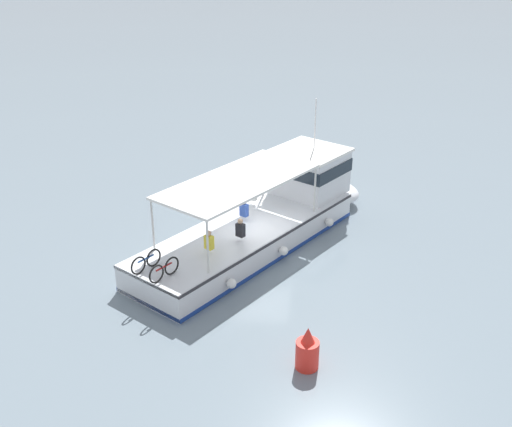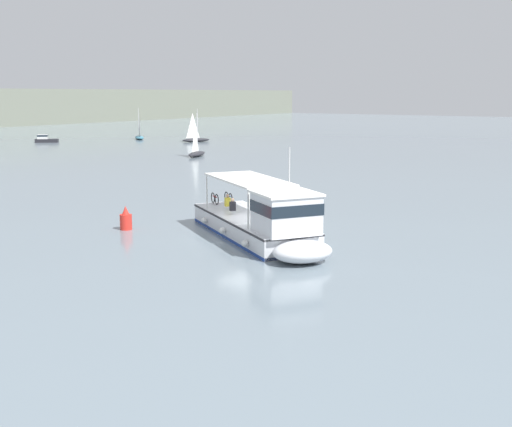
% 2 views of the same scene
% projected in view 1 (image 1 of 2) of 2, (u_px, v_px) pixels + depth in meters
% --- Properties ---
extents(ground_plane, '(400.00, 400.00, 0.00)m').
position_uv_depth(ground_plane, '(260.00, 252.00, 24.45)').
color(ground_plane, slate).
extents(ferry_main, '(9.63, 12.28, 5.32)m').
position_uv_depth(ferry_main, '(271.00, 214.00, 25.39)').
color(ferry_main, silver).
rests_on(ferry_main, ground).
extents(channel_buoy, '(0.70, 0.70, 1.40)m').
position_uv_depth(channel_buoy, '(307.00, 351.00, 17.77)').
color(channel_buoy, red).
rests_on(channel_buoy, ground).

